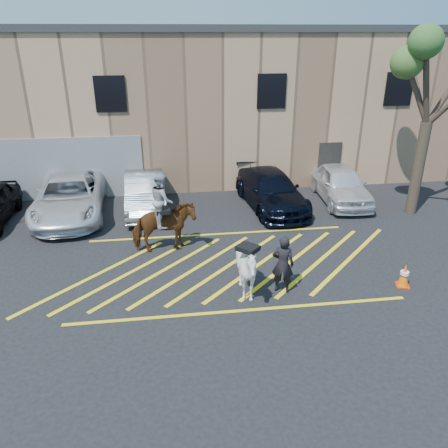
{
  "coord_description": "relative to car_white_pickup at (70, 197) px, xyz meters",
  "views": [
    {
      "loc": [
        -1.8,
        -12.64,
        7.03
      ],
      "look_at": [
        -0.05,
        0.2,
        1.3
      ],
      "focal_mm": 35.0,
      "sensor_mm": 36.0,
      "label": 1
    }
  ],
  "objects": [
    {
      "name": "car_white_suv",
      "position": [
        11.7,
        0.12,
        -0.02
      ],
      "size": [
        2.18,
        4.75,
        1.58
      ],
      "primitive_type": "imported",
      "rotation": [
        0.0,
        0.0,
        -0.07
      ],
      "color": "white",
      "rests_on": "ground"
    },
    {
      "name": "handler",
      "position": [
        7.19,
        -6.85,
        0.08
      ],
      "size": [
        0.75,
        0.63,
        1.77
      ],
      "primitive_type": "imported",
      "rotation": [
        0.0,
        0.0,
        2.78
      ],
      "color": "black",
      "rests_on": "ground"
    },
    {
      "name": "car_white_pickup",
      "position": [
        0.0,
        0.0,
        0.0
      ],
      "size": [
        3.07,
        5.98,
        1.61
      ],
      "primitive_type": "imported",
      "rotation": [
        0.0,
        0.0,
        0.07
      ],
      "color": "silver",
      "rests_on": "ground"
    },
    {
      "name": "mounted_bay",
      "position": [
        3.81,
        -3.82,
        0.33
      ],
      "size": [
        2.23,
        1.19,
        2.82
      ],
      "color": "#593115",
      "rests_on": "ground"
    },
    {
      "name": "tree",
      "position": [
        14.15,
        -1.65,
        4.89
      ],
      "size": [
        3.99,
        4.37,
        7.31
      ],
      "color": "#433828",
      "rests_on": "ground"
    },
    {
      "name": "hatching_zone",
      "position": [
        5.83,
        -5.21,
        -0.8
      ],
      "size": [
        12.6,
        5.12,
        0.01
      ],
      "color": "yellow",
      "rests_on": "ground"
    },
    {
      "name": "traffic_cone",
      "position": [
        10.89,
        -7.08,
        -0.44
      ],
      "size": [
        0.48,
        0.48,
        0.73
      ],
      "color": "red",
      "rests_on": "ground"
    },
    {
      "name": "saddled_white",
      "position": [
        6.13,
        -6.98,
        0.07
      ],
      "size": [
        2.1,
        2.11,
        1.74
      ],
      "color": "silver",
      "rests_on": "ground"
    },
    {
      "name": "ground",
      "position": [
        5.83,
        -4.91,
        -0.81
      ],
      "size": [
        90.0,
        90.0,
        0.0
      ],
      "primitive_type": "plane",
      "color": "black",
      "rests_on": "ground"
    },
    {
      "name": "car_silver_sedan",
      "position": [
        3.06,
        0.25,
        -0.04
      ],
      "size": [
        1.84,
        4.73,
        1.53
      ],
      "primitive_type": "imported",
      "rotation": [
        0.0,
        0.0,
        0.05
      ],
      "color": "#9AA1A8",
      "rests_on": "ground"
    },
    {
      "name": "warehouse",
      "position": [
        5.81,
        7.09,
        2.84
      ],
      "size": [
        32.42,
        10.2,
        7.3
      ],
      "color": "tan",
      "rests_on": "ground"
    },
    {
      "name": "car_blue_suv",
      "position": [
        8.43,
        -0.17,
        -0.05
      ],
      "size": [
        2.68,
        5.42,
        1.52
      ],
      "primitive_type": "imported",
      "rotation": [
        0.0,
        0.0,
        0.11
      ],
      "color": "black",
      "rests_on": "ground"
    }
  ]
}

